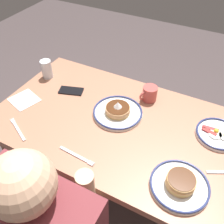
{
  "coord_description": "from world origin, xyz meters",
  "views": [
    {
      "loc": [
        -0.39,
        0.83,
        1.68
      ],
      "look_at": [
        0.06,
        -0.03,
        0.77
      ],
      "focal_mm": 39.79,
      "sensor_mm": 36.0,
      "label": 1
    }
  ],
  "objects_px": {
    "plate_near_main": "(118,111)",
    "plate_far_companion": "(180,184)",
    "drinking_glass": "(47,70)",
    "cell_phone": "(71,91)",
    "fork_near": "(18,129)",
    "plate_center_pancakes": "(218,134)",
    "fork_far": "(77,156)",
    "coffee_mug": "(149,93)",
    "paper_napkin": "(24,100)"
  },
  "relations": [
    {
      "from": "coffee_mug",
      "to": "cell_phone",
      "type": "xyz_separation_m",
      "value": [
        0.44,
        0.15,
        -0.04
      ]
    },
    {
      "from": "drinking_glass",
      "to": "fork_far",
      "type": "bearing_deg",
      "value": 139.11
    },
    {
      "from": "cell_phone",
      "to": "fork_near",
      "type": "height_order",
      "value": "cell_phone"
    },
    {
      "from": "plate_near_main",
      "to": "coffee_mug",
      "type": "distance_m",
      "value": 0.22
    },
    {
      "from": "drinking_glass",
      "to": "fork_near",
      "type": "xyz_separation_m",
      "value": [
        -0.15,
        0.45,
        -0.05
      ]
    },
    {
      "from": "coffee_mug",
      "to": "fork_far",
      "type": "bearing_deg",
      "value": 74.59
    },
    {
      "from": "plate_far_companion",
      "to": "cell_phone",
      "type": "distance_m",
      "value": 0.83
    },
    {
      "from": "coffee_mug",
      "to": "fork_near",
      "type": "xyz_separation_m",
      "value": [
        0.51,
        0.53,
        -0.04
      ]
    },
    {
      "from": "coffee_mug",
      "to": "fork_near",
      "type": "height_order",
      "value": "coffee_mug"
    },
    {
      "from": "paper_napkin",
      "to": "cell_phone",
      "type": "bearing_deg",
      "value": -135.26
    },
    {
      "from": "plate_far_companion",
      "to": "drinking_glass",
      "type": "xyz_separation_m",
      "value": [
        0.98,
        -0.38,
        0.03
      ]
    },
    {
      "from": "plate_near_main",
      "to": "drinking_glass",
      "type": "distance_m",
      "value": 0.57
    },
    {
      "from": "drinking_glass",
      "to": "cell_phone",
      "type": "height_order",
      "value": "drinking_glass"
    },
    {
      "from": "fork_near",
      "to": "fork_far",
      "type": "xyz_separation_m",
      "value": [
        -0.36,
        0.0,
        -0.0
      ]
    },
    {
      "from": "plate_center_pancakes",
      "to": "drinking_glass",
      "type": "xyz_separation_m",
      "value": [
        1.07,
        -0.01,
        0.04
      ]
    },
    {
      "from": "plate_center_pancakes",
      "to": "drinking_glass",
      "type": "relative_size",
      "value": 1.87
    },
    {
      "from": "plate_near_main",
      "to": "plate_far_companion",
      "type": "relative_size",
      "value": 1.08
    },
    {
      "from": "cell_phone",
      "to": "plate_near_main",
      "type": "bearing_deg",
      "value": 153.91
    },
    {
      "from": "fork_near",
      "to": "plate_near_main",
      "type": "bearing_deg",
      "value": -140.03
    },
    {
      "from": "coffee_mug",
      "to": "fork_far",
      "type": "xyz_separation_m",
      "value": [
        0.15,
        0.53,
        -0.04
      ]
    },
    {
      "from": "drinking_glass",
      "to": "fork_near",
      "type": "bearing_deg",
      "value": 108.92
    },
    {
      "from": "plate_center_pancakes",
      "to": "paper_napkin",
      "type": "xyz_separation_m",
      "value": [
        1.05,
        0.24,
        -0.01
      ]
    },
    {
      "from": "drinking_glass",
      "to": "plate_center_pancakes",
      "type": "bearing_deg",
      "value": 179.21
    },
    {
      "from": "drinking_glass",
      "to": "fork_near",
      "type": "height_order",
      "value": "drinking_glass"
    },
    {
      "from": "plate_near_main",
      "to": "paper_napkin",
      "type": "xyz_separation_m",
      "value": [
        0.53,
        0.15,
        -0.02
      ]
    },
    {
      "from": "fork_far",
      "to": "cell_phone",
      "type": "bearing_deg",
      "value": -52.61
    },
    {
      "from": "coffee_mug",
      "to": "fork_near",
      "type": "distance_m",
      "value": 0.74
    },
    {
      "from": "coffee_mug",
      "to": "cell_phone",
      "type": "distance_m",
      "value": 0.47
    },
    {
      "from": "plate_center_pancakes",
      "to": "coffee_mug",
      "type": "xyz_separation_m",
      "value": [
        0.41,
        -0.1,
        0.03
      ]
    },
    {
      "from": "plate_near_main",
      "to": "coffee_mug",
      "type": "relative_size",
      "value": 2.56
    },
    {
      "from": "fork_near",
      "to": "fork_far",
      "type": "bearing_deg",
      "value": 179.76
    },
    {
      "from": "paper_napkin",
      "to": "fork_far",
      "type": "bearing_deg",
      "value": 158.38
    },
    {
      "from": "plate_near_main",
      "to": "fork_near",
      "type": "distance_m",
      "value": 0.53
    },
    {
      "from": "plate_near_main",
      "to": "drinking_glass",
      "type": "height_order",
      "value": "drinking_glass"
    },
    {
      "from": "fork_far",
      "to": "plate_near_main",
      "type": "bearing_deg",
      "value": -97.01
    },
    {
      "from": "plate_center_pancakes",
      "to": "cell_phone",
      "type": "height_order",
      "value": "plate_center_pancakes"
    },
    {
      "from": "fork_near",
      "to": "fork_far",
      "type": "relative_size",
      "value": 0.89
    },
    {
      "from": "plate_near_main",
      "to": "drinking_glass",
      "type": "relative_size",
      "value": 2.3
    },
    {
      "from": "cell_phone",
      "to": "fork_near",
      "type": "xyz_separation_m",
      "value": [
        0.07,
        0.39,
        -0.0
      ]
    },
    {
      "from": "coffee_mug",
      "to": "paper_napkin",
      "type": "distance_m",
      "value": 0.73
    },
    {
      "from": "cell_phone",
      "to": "paper_napkin",
      "type": "relative_size",
      "value": 0.96
    },
    {
      "from": "cell_phone",
      "to": "fork_near",
      "type": "relative_size",
      "value": 0.83
    },
    {
      "from": "plate_near_main",
      "to": "plate_far_companion",
      "type": "xyz_separation_m",
      "value": [
        -0.42,
        0.28,
        0.0
      ]
    },
    {
      "from": "cell_phone",
      "to": "plate_center_pancakes",
      "type": "bearing_deg",
      "value": 164.84
    },
    {
      "from": "plate_center_pancakes",
      "to": "drinking_glass",
      "type": "distance_m",
      "value": 1.07
    },
    {
      "from": "plate_center_pancakes",
      "to": "drinking_glass",
      "type": "height_order",
      "value": "drinking_glass"
    },
    {
      "from": "drinking_glass",
      "to": "plate_far_companion",
      "type": "bearing_deg",
      "value": 158.78
    },
    {
      "from": "plate_center_pancakes",
      "to": "plate_near_main",
      "type": "bearing_deg",
      "value": 10.01
    },
    {
      "from": "fork_near",
      "to": "plate_center_pancakes",
      "type": "bearing_deg",
      "value": -154.93
    },
    {
      "from": "cell_phone",
      "to": "fork_far",
      "type": "bearing_deg",
      "value": 109.36
    }
  ]
}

